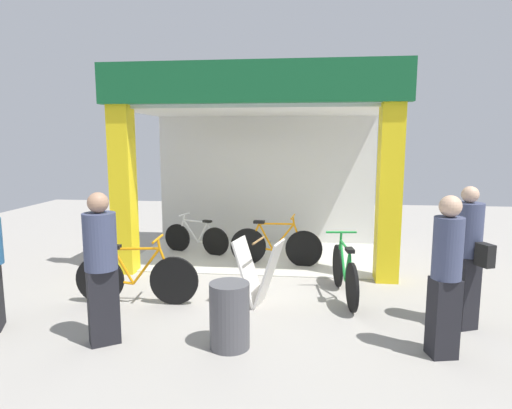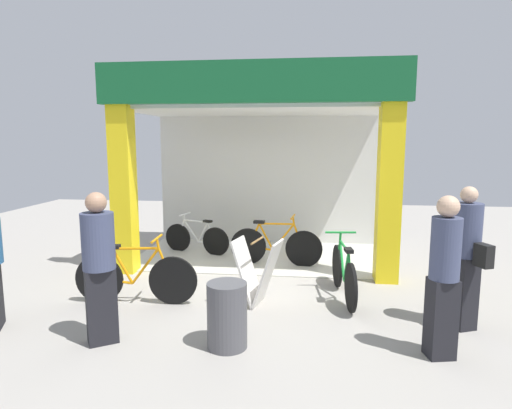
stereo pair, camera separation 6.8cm
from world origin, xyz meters
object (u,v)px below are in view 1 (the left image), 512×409
(bicycle_parked_0, at_px, (344,273))
(bicycle_parked_1, at_px, (136,277))
(pedestrian_3, at_px, (101,266))
(trash_bin, at_px, (230,315))
(pedestrian_0, at_px, (467,255))
(bicycle_inside_1, at_px, (196,238))
(pedestrian_1, at_px, (446,275))
(bicycle_inside_0, at_px, (275,245))
(sandwich_board_sign, at_px, (258,272))

(bicycle_parked_0, distance_m, bicycle_parked_1, 3.02)
(pedestrian_3, distance_m, trash_bin, 1.55)
(bicycle_parked_0, relative_size, pedestrian_0, 0.96)
(bicycle_inside_1, xyz_separation_m, pedestrian_1, (3.69, -3.91, 0.58))
(bicycle_inside_1, bearing_deg, bicycle_parked_1, -93.35)
(bicycle_inside_1, relative_size, pedestrian_3, 0.82)
(bicycle_parked_0, bearing_deg, pedestrian_1, -61.94)
(bicycle_inside_0, relative_size, bicycle_parked_1, 0.98)
(pedestrian_3, bearing_deg, pedestrian_0, 12.17)
(sandwich_board_sign, xyz_separation_m, pedestrian_3, (-1.64, -1.36, 0.44))
(bicycle_inside_1, relative_size, pedestrian_1, 0.82)
(bicycle_parked_1, height_order, pedestrian_3, pedestrian_3)
(bicycle_parked_0, relative_size, sandwich_board_sign, 1.79)
(pedestrian_0, bearing_deg, bicycle_inside_0, 135.85)
(sandwich_board_sign, bearing_deg, bicycle_inside_1, 120.56)
(bicycle_inside_1, distance_m, pedestrian_1, 5.41)
(bicycle_inside_0, relative_size, pedestrian_0, 0.97)
(sandwich_board_sign, bearing_deg, bicycle_inside_0, 87.01)
(bicycle_inside_1, relative_size, pedestrian_0, 0.81)
(bicycle_parked_0, bearing_deg, bicycle_inside_0, 125.54)
(pedestrian_3, bearing_deg, bicycle_parked_0, 31.78)
(bicycle_inside_1, bearing_deg, pedestrian_0, -36.49)
(bicycle_parked_0, bearing_deg, trash_bin, -129.35)
(bicycle_inside_1, distance_m, pedestrian_3, 4.05)
(pedestrian_1, bearing_deg, bicycle_inside_0, 121.84)
(pedestrian_0, height_order, pedestrian_1, pedestrian_0)
(bicycle_inside_0, height_order, sandwich_board_sign, same)
(bicycle_inside_1, distance_m, bicycle_parked_0, 3.58)
(trash_bin, bearing_deg, bicycle_parked_1, 143.07)
(pedestrian_0, bearing_deg, sandwich_board_sign, 170.42)
(bicycle_inside_0, height_order, bicycle_parked_0, bicycle_inside_0)
(sandwich_board_sign, relative_size, pedestrian_3, 0.54)
(trash_bin, bearing_deg, pedestrian_0, 17.23)
(bicycle_inside_0, bearing_deg, bicycle_parked_0, -54.46)
(pedestrian_0, distance_m, pedestrian_3, 4.35)
(bicycle_inside_0, xyz_separation_m, bicycle_parked_1, (-1.83, -2.15, 0.01))
(bicycle_inside_1, height_order, pedestrian_0, pedestrian_0)
(sandwich_board_sign, relative_size, pedestrian_0, 0.54)
(pedestrian_1, relative_size, pedestrian_3, 1.00)
(pedestrian_0, relative_size, trash_bin, 2.36)
(sandwich_board_sign, relative_size, trash_bin, 1.27)
(bicycle_parked_0, relative_size, pedestrian_1, 0.97)
(bicycle_parked_0, bearing_deg, sandwich_board_sign, -161.20)
(trash_bin, bearing_deg, bicycle_inside_1, 109.19)
(bicycle_inside_0, bearing_deg, bicycle_inside_1, 158.59)
(bicycle_parked_1, distance_m, trash_bin, 1.93)
(bicycle_parked_0, xyz_separation_m, pedestrian_1, (0.89, -1.68, 0.53))
(bicycle_inside_0, xyz_separation_m, sandwich_board_sign, (-0.10, -2.00, 0.09))
(pedestrian_3, bearing_deg, bicycle_parked_1, 94.26)
(bicycle_inside_0, distance_m, pedestrian_1, 3.87)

